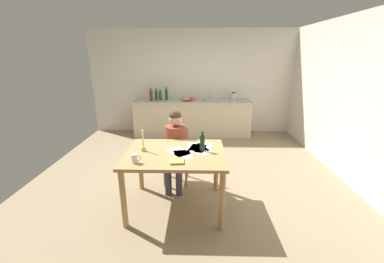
{
  "coord_description": "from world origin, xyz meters",
  "views": [
    {
      "loc": [
        0.14,
        -3.7,
        1.99
      ],
      "look_at": [
        0.05,
        -0.16,
        0.85
      ],
      "focal_mm": 22.48,
      "sensor_mm": 36.0,
      "label": 1
    }
  ],
  "objects_px": {
    "candlestick": "(143,145)",
    "sink_unit": "(210,99)",
    "bottle_oil": "(151,95)",
    "stovetop_kettle": "(233,96)",
    "mixing_bowl": "(186,98)",
    "bottle_wine_red": "(160,95)",
    "bottle_sauce": "(166,94)",
    "chair_at_table": "(177,152)",
    "bottle_vinegar": "(156,95)",
    "dining_table": "(175,160)",
    "wine_glass_near_sink": "(195,95)",
    "wine_glass_by_kettle": "(190,95)",
    "teacup_on_counter": "(192,99)",
    "coffee_mug": "(135,158)",
    "person_seated": "(175,144)",
    "book_magazine": "(177,161)",
    "wine_bottle_on_table": "(202,143)"
  },
  "relations": [
    {
      "from": "sink_unit",
      "to": "stovetop_kettle",
      "type": "height_order",
      "value": "sink_unit"
    },
    {
      "from": "sink_unit",
      "to": "bottle_oil",
      "type": "xyz_separation_m",
      "value": [
        -1.45,
        -0.08,
        0.11
      ]
    },
    {
      "from": "coffee_mug",
      "to": "stovetop_kettle",
      "type": "distance_m",
      "value": 3.78
    },
    {
      "from": "chair_at_table",
      "to": "wine_glass_near_sink",
      "type": "bearing_deg",
      "value": 84.17
    },
    {
      "from": "bottle_vinegar",
      "to": "wine_bottle_on_table",
      "type": "bearing_deg",
      "value": -70.21
    },
    {
      "from": "coffee_mug",
      "to": "book_magazine",
      "type": "relative_size",
      "value": 0.67
    },
    {
      "from": "candlestick",
      "to": "stovetop_kettle",
      "type": "distance_m",
      "value": 3.44
    },
    {
      "from": "bottle_wine_red",
      "to": "bottle_sauce",
      "type": "relative_size",
      "value": 0.86
    },
    {
      "from": "bottle_oil",
      "to": "stovetop_kettle",
      "type": "xyz_separation_m",
      "value": [
        2.02,
        0.08,
        -0.03
      ]
    },
    {
      "from": "coffee_mug",
      "to": "wine_glass_near_sink",
      "type": "distance_m",
      "value": 3.63
    },
    {
      "from": "bottle_oil",
      "to": "stovetop_kettle",
      "type": "bearing_deg",
      "value": 2.25
    },
    {
      "from": "mixing_bowl",
      "to": "book_magazine",
      "type": "bearing_deg",
      "value": -89.2
    },
    {
      "from": "wine_bottle_on_table",
      "to": "bottle_vinegar",
      "type": "distance_m",
      "value": 3.25
    },
    {
      "from": "dining_table",
      "to": "bottle_sauce",
      "type": "bearing_deg",
      "value": 99.03
    },
    {
      "from": "book_magazine",
      "to": "candlestick",
      "type": "bearing_deg",
      "value": 138.53
    },
    {
      "from": "sink_unit",
      "to": "bottle_sauce",
      "type": "xyz_separation_m",
      "value": [
        -1.08,
        0.04,
        0.11
      ]
    },
    {
      "from": "stovetop_kettle",
      "to": "wine_glass_near_sink",
      "type": "relative_size",
      "value": 1.43
    },
    {
      "from": "wine_glass_by_kettle",
      "to": "teacup_on_counter",
      "type": "xyz_separation_m",
      "value": [
        0.06,
        -0.3,
        -0.06
      ]
    },
    {
      "from": "stovetop_kettle",
      "to": "bottle_sauce",
      "type": "bearing_deg",
      "value": 178.31
    },
    {
      "from": "bottle_oil",
      "to": "wine_glass_by_kettle",
      "type": "distance_m",
      "value": 0.98
    },
    {
      "from": "bottle_sauce",
      "to": "wine_glass_near_sink",
      "type": "height_order",
      "value": "bottle_sauce"
    },
    {
      "from": "sink_unit",
      "to": "bottle_vinegar",
      "type": "distance_m",
      "value": 1.34
    },
    {
      "from": "sink_unit",
      "to": "bottle_sauce",
      "type": "height_order",
      "value": "bottle_sauce"
    },
    {
      "from": "sink_unit",
      "to": "mixing_bowl",
      "type": "bearing_deg",
      "value": -172.51
    },
    {
      "from": "coffee_mug",
      "to": "bottle_sauce",
      "type": "bearing_deg",
      "value": 91.12
    },
    {
      "from": "coffee_mug",
      "to": "teacup_on_counter",
      "type": "distance_m",
      "value": 3.33
    },
    {
      "from": "candlestick",
      "to": "sink_unit",
      "type": "height_order",
      "value": "sink_unit"
    },
    {
      "from": "dining_table",
      "to": "bottle_vinegar",
      "type": "height_order",
      "value": "bottle_vinegar"
    },
    {
      "from": "bottle_wine_red",
      "to": "teacup_on_counter",
      "type": "height_order",
      "value": "bottle_wine_red"
    },
    {
      "from": "person_seated",
      "to": "sink_unit",
      "type": "relative_size",
      "value": 3.32
    },
    {
      "from": "bottle_sauce",
      "to": "stovetop_kettle",
      "type": "relative_size",
      "value": 1.44
    },
    {
      "from": "coffee_mug",
      "to": "bottle_oil",
      "type": "bearing_deg",
      "value": 97.35
    },
    {
      "from": "coffee_mug",
      "to": "bottle_wine_red",
      "type": "height_order",
      "value": "bottle_wine_red"
    },
    {
      "from": "bottle_oil",
      "to": "mixing_bowl",
      "type": "xyz_separation_m",
      "value": [
        0.87,
        0.01,
        -0.07
      ]
    },
    {
      "from": "person_seated",
      "to": "stovetop_kettle",
      "type": "height_order",
      "value": "person_seated"
    },
    {
      "from": "chair_at_table",
      "to": "bottle_vinegar",
      "type": "bearing_deg",
      "value": 106.42
    },
    {
      "from": "coffee_mug",
      "to": "book_magazine",
      "type": "xyz_separation_m",
      "value": [
        0.48,
        0.03,
        -0.04
      ]
    },
    {
      "from": "sink_unit",
      "to": "bottle_wine_red",
      "type": "height_order",
      "value": "bottle_wine_red"
    },
    {
      "from": "bottle_sauce",
      "to": "mixing_bowl",
      "type": "xyz_separation_m",
      "value": [
        0.5,
        -0.12,
        -0.08
      ]
    },
    {
      "from": "dining_table",
      "to": "sink_unit",
      "type": "distance_m",
      "value": 3.17
    },
    {
      "from": "dining_table",
      "to": "book_magazine",
      "type": "bearing_deg",
      "value": -80.18
    },
    {
      "from": "dining_table",
      "to": "wine_glass_by_kettle",
      "type": "distance_m",
      "value": 3.27
    },
    {
      "from": "coffee_mug",
      "to": "bottle_vinegar",
      "type": "xyz_separation_m",
      "value": [
        -0.32,
        3.43,
        0.18
      ]
    },
    {
      "from": "wine_glass_by_kettle",
      "to": "teacup_on_counter",
      "type": "height_order",
      "value": "wine_glass_by_kettle"
    },
    {
      "from": "sink_unit",
      "to": "wine_glass_by_kettle",
      "type": "relative_size",
      "value": 2.34
    },
    {
      "from": "wine_bottle_on_table",
      "to": "person_seated",
      "type": "bearing_deg",
      "value": 127.08
    },
    {
      "from": "chair_at_table",
      "to": "bottle_vinegar",
      "type": "xyz_separation_m",
      "value": [
        -0.7,
        2.37,
        0.54
      ]
    },
    {
      "from": "bottle_oil",
      "to": "candlestick",
      "type": "bearing_deg",
      "value": -81.38
    },
    {
      "from": "candlestick",
      "to": "bottle_sauce",
      "type": "xyz_separation_m",
      "value": [
        -0.09,
        3.11,
        0.16
      ]
    },
    {
      "from": "coffee_mug",
      "to": "wine_bottle_on_table",
      "type": "distance_m",
      "value": 0.87
    }
  ]
}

